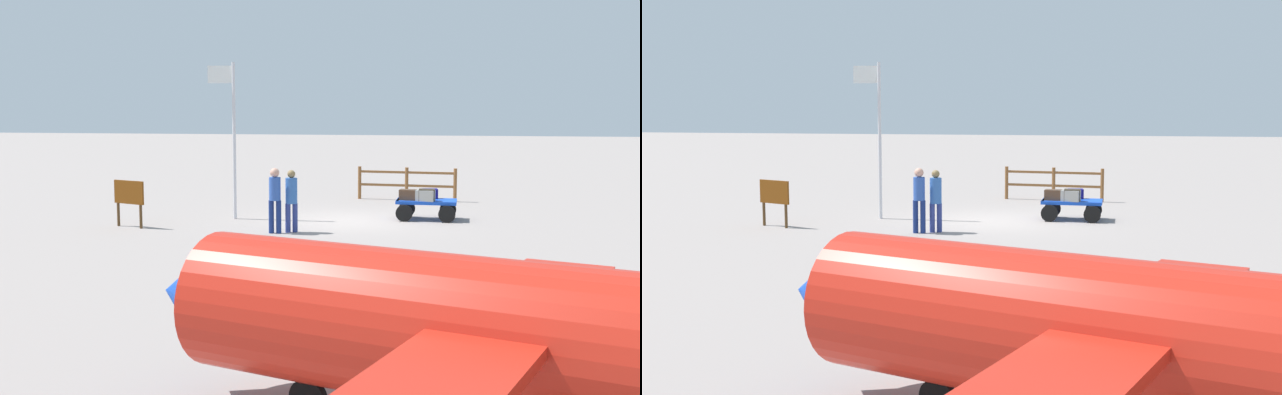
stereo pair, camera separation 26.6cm
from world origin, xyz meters
TOP-DOWN VIEW (x-y plane):
  - ground_plane at (0.00, 0.00)m, footprint 120.00×120.00m
  - luggage_cart at (-2.14, -0.62)m, footprint 1.78×1.18m
  - suitcase_tan at (-2.25, -0.98)m, footprint 0.49×0.40m
  - suitcase_olive at (-2.13, -0.29)m, footprint 0.58×0.40m
  - suitcase_navy at (-1.63, -0.47)m, footprint 0.55×0.39m
  - suitcase_dark at (-2.17, -0.33)m, footprint 0.46×0.30m
  - worker_lead at (1.73, 2.49)m, footprint 0.34×0.31m
  - worker_trailing at (1.33, 2.27)m, footprint 0.43×0.43m
  - airplane_near at (-3.06, 15.09)m, footprint 7.67×5.94m
  - flagpole at (3.54, 0.13)m, footprint 0.82×0.10m
  - signboard at (5.93, 2.14)m, footprint 1.00×0.44m
  - wooden_fence at (-1.34, -5.17)m, footprint 3.49×0.48m

SIDE VIEW (x-z plane):
  - ground_plane at x=0.00m, z-range 0.00..0.00m
  - luggage_cart at x=-2.14m, z-range 0.13..0.72m
  - wooden_fence at x=-1.34m, z-range 0.08..1.24m
  - suitcase_tan at x=-2.25m, z-range 0.59..0.88m
  - suitcase_navy at x=-1.63m, z-range 0.59..0.90m
  - suitcase_olive at x=-2.13m, z-range 0.59..0.91m
  - suitcase_dark at x=-2.17m, z-range 0.59..0.94m
  - signboard at x=5.93m, z-range 0.22..1.52m
  - worker_trailing at x=1.33m, z-range 0.11..1.78m
  - worker_lead at x=1.73m, z-range 0.13..1.87m
  - airplane_near at x=-3.06m, z-range -0.37..2.81m
  - flagpole at x=3.54m, z-range 0.37..4.98m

